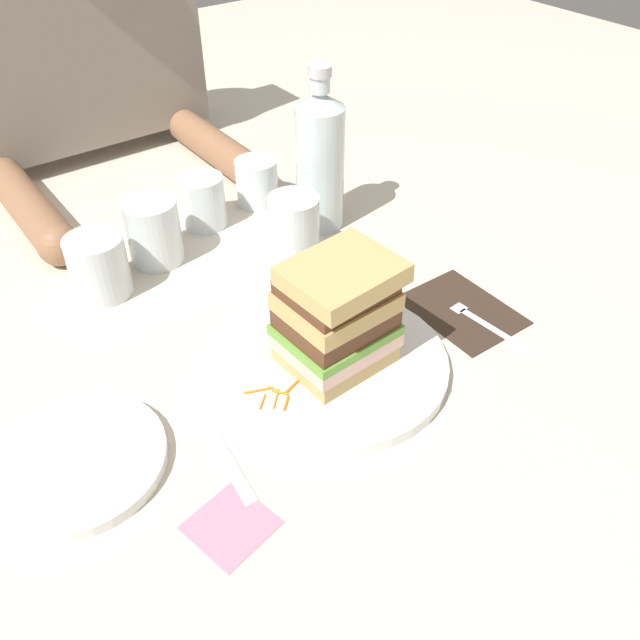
{
  "coord_description": "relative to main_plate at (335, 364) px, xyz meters",
  "views": [
    {
      "loc": [
        -0.36,
        -0.44,
        0.55
      ],
      "look_at": [
        -0.01,
        0.04,
        0.06
      ],
      "focal_mm": 37.16,
      "sensor_mm": 36.0,
      "label": 1
    }
  ],
  "objects": [
    {
      "name": "carrot_shred_8",
      "position": [
        0.08,
        0.01,
        0.01
      ],
      "size": [
        0.02,
        0.02,
        0.0
      ],
      "primitive_type": "cylinder",
      "rotation": [
        0.0,
        1.57,
        0.98
      ],
      "color": "orange",
      "rests_on": "main_plate"
    },
    {
      "name": "carrot_shred_4",
      "position": [
        -0.07,
        -0.01,
        0.01
      ],
      "size": [
        0.03,
        0.01,
        0.0
      ],
      "primitive_type": "cylinder",
      "rotation": [
        0.0,
        1.57,
        0.33
      ],
      "color": "orange",
      "rests_on": "main_plate"
    },
    {
      "name": "napkin_pink",
      "position": [
        -0.21,
        -0.11,
        -0.01
      ],
      "size": [
        0.09,
        0.09,
        0.0
      ],
      "primitive_type": "cube",
      "rotation": [
        0.0,
        0.0,
        0.21
      ],
      "color": "pink",
      "rests_on": "ground_plane"
    },
    {
      "name": "sandwich",
      "position": [
        0.0,
        -0.0,
        0.08
      ],
      "size": [
        0.13,
        0.11,
        0.14
      ],
      "color": "tan",
      "rests_on": "main_plate"
    },
    {
      "name": "empty_tumbler_3",
      "position": [
        0.04,
        0.38,
        0.03
      ],
      "size": [
        0.07,
        0.07,
        0.08
      ],
      "primitive_type": "cylinder",
      "color": "silver",
      "rests_on": "ground_plane"
    },
    {
      "name": "carrot_shred_7",
      "position": [
        0.09,
        -0.01,
        0.01
      ],
      "size": [
        0.01,
        0.02,
        0.0
      ],
      "primitive_type": "cylinder",
      "rotation": [
        0.0,
        1.57,
        1.24
      ],
      "color": "orange",
      "rests_on": "main_plate"
    },
    {
      "name": "empty_tumbler_0",
      "position": [
        -0.16,
        0.31,
        0.04
      ],
      "size": [
        0.08,
        0.08,
        0.09
      ],
      "primitive_type": "cylinder",
      "color": "silver",
      "rests_on": "ground_plane"
    },
    {
      "name": "carrot_shred_10",
      "position": [
        0.08,
        -0.01,
        0.01
      ],
      "size": [
        0.02,
        0.03,
        0.0
      ],
      "primitive_type": "cylinder",
      "rotation": [
        0.0,
        1.57,
        4.02
      ],
      "color": "orange",
      "rests_on": "main_plate"
    },
    {
      "name": "side_plate",
      "position": [
        -0.3,
        0.04,
        -0.0
      ],
      "size": [
        0.18,
        0.18,
        0.01
      ],
      "primitive_type": "cylinder",
      "color": "white",
      "rests_on": "ground_plane"
    },
    {
      "name": "main_plate",
      "position": [
        0.0,
        0.0,
        0.0
      ],
      "size": [
        0.27,
        0.27,
        0.02
      ],
      "primitive_type": "cylinder",
      "color": "white",
      "rests_on": "ground_plane"
    },
    {
      "name": "carrot_shred_3",
      "position": [
        -0.09,
        -0.0,
        0.01
      ],
      "size": [
        0.01,
        0.02,
        0.0
      ],
      "primitive_type": "cylinder",
      "rotation": [
        0.0,
        1.57,
        1.95
      ],
      "color": "orange",
      "rests_on": "main_plate"
    },
    {
      "name": "water_bottle",
      "position": [
        0.18,
        0.28,
        0.1
      ],
      "size": [
        0.07,
        0.07,
        0.25
      ],
      "color": "silver",
      "rests_on": "ground_plane"
    },
    {
      "name": "knife",
      "position": [
        -0.17,
        -0.01,
        -0.01
      ],
      "size": [
        0.04,
        0.2,
        0.0
      ],
      "color": "silver",
      "rests_on": "ground_plane"
    },
    {
      "name": "carrot_shred_0",
      "position": [
        -0.08,
        -0.01,
        0.01
      ],
      "size": [
        0.01,
        0.02,
        0.0
      ],
      "primitive_type": "cylinder",
      "rotation": [
        0.0,
        1.57,
        5.33
      ],
      "color": "orange",
      "rests_on": "main_plate"
    },
    {
      "name": "empty_tumbler_2",
      "position": [
        -0.07,
        0.34,
        0.04
      ],
      "size": [
        0.08,
        0.08,
        0.09
      ],
      "primitive_type": "cylinder",
      "color": "silver",
      "rests_on": "ground_plane"
    },
    {
      "name": "diner_across",
      "position": [
        -0.01,
        0.72,
        0.24
      ],
      "size": [
        0.45,
        0.45,
        0.54
      ],
      "color": "#936647",
      "rests_on": "ground_plane"
    },
    {
      "name": "carrot_shred_5",
      "position": [
        -0.1,
        0.01,
        0.01
      ],
      "size": [
        0.03,
        0.01,
        0.0
      ],
      "primitive_type": "cylinder",
      "rotation": [
        0.0,
        1.57,
        2.77
      ],
      "color": "orange",
      "rests_on": "main_plate"
    },
    {
      "name": "juice_glass",
      "position": [
        0.09,
        0.21,
        0.04
      ],
      "size": [
        0.07,
        0.07,
        0.1
      ],
      "color": "white",
      "rests_on": "ground_plane"
    },
    {
      "name": "carrot_shred_9",
      "position": [
        0.09,
        0.03,
        0.01
      ],
      "size": [
        0.03,
        0.01,
        0.0
      ],
      "primitive_type": "cylinder",
      "rotation": [
        0.0,
        1.57,
        3.09
      ],
      "color": "orange",
      "rests_on": "main_plate"
    },
    {
      "name": "carrot_shred_11",
      "position": [
        0.08,
        0.02,
        0.01
      ],
      "size": [
        0.03,
        0.03,
        0.0
      ],
      "primitive_type": "cylinder",
      "rotation": [
        0.0,
        1.57,
        0.8
      ],
      "color": "orange",
      "rests_on": "main_plate"
    },
    {
      "name": "ground_plane",
      "position": [
        0.01,
        -0.01,
        -0.01
      ],
      "size": [
        3.0,
        3.0,
        0.0
      ],
      "primitive_type": "plane",
      "color": "beige"
    },
    {
      "name": "empty_tumbler_1",
      "position": [
        0.14,
        0.39,
        0.03
      ],
      "size": [
        0.07,
        0.07,
        0.07
      ],
      "primitive_type": "cylinder",
      "color": "silver",
      "rests_on": "ground_plane"
    },
    {
      "name": "carrot_shred_2",
      "position": [
        -0.09,
        -0.03,
        0.01
      ],
      "size": [
        0.02,
        0.02,
        0.0
      ],
      "primitive_type": "cylinder",
      "rotation": [
        0.0,
        1.57,
        0.75
      ],
      "color": "orange",
      "rests_on": "main_plate"
    },
    {
      "name": "carrot_shred_1",
      "position": [
        -0.11,
        -0.01,
        0.01
      ],
      "size": [
        0.02,
        0.02,
        0.0
      ],
      "primitive_type": "cylinder",
      "rotation": [
        0.0,
        1.57,
        0.73
      ],
      "color": "orange",
      "rests_on": "main_plate"
    },
    {
      "name": "fork",
      "position": [
        0.2,
        -0.04,
        -0.0
      ],
      "size": [
        0.03,
        0.17,
        0.0
      ],
      "color": "silver",
      "rests_on": "napkin_dark"
    },
    {
      "name": "carrot_shred_6",
      "position": [
        -0.09,
        -0.01,
        0.01
      ],
      "size": [
        0.02,
        0.02,
        0.0
      ],
      "primitive_type": "cylinder",
      "rotation": [
        0.0,
        1.57,
        0.79
      ],
      "color": "orange",
      "rests_on": "main_plate"
    },
    {
      "name": "napkin_dark",
      "position": [
        0.2,
        -0.01,
        -0.01
      ],
      "size": [
        0.11,
        0.15,
        0.0
      ],
      "primitive_type": "cube",
      "rotation": [
        0.0,
        0.0,
        -0.01
      ],
      "color": "#38281E",
      "rests_on": "ground_plane"
    }
  ]
}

